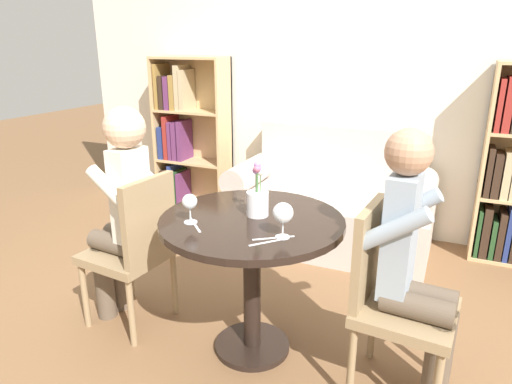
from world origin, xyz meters
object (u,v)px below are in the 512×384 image
Objects in this scene: bookshelf_left at (185,135)px; person_left at (122,210)px; person_right at (415,267)px; flower_vase at (258,199)px; couch at (329,206)px; wine_glass_right at (283,214)px; wine_glass_left at (190,203)px; chair_right at (391,294)px; chair_left at (136,246)px.

bookshelf_left is 1.95m from person_left.
person_right reaches higher than flower_vase.
wine_glass_right is (0.22, -1.66, 0.55)m from couch.
bookshelf_left is (-1.50, 0.26, 0.41)m from couch.
person_right reaches higher than wine_glass_left.
wine_glass_left is at bearing -98.30° from couch.
chair_right reaches higher than wine_glass_left.
person_right is at bearing 8.74° from wine_glass_left.
person_left is 4.57× the size of flower_vase.
couch is at bearing 81.70° from wine_glass_left.
person_left reaches higher than chair_right.
wine_glass_right is (1.72, -1.92, 0.14)m from bookshelf_left.
chair_left is (0.82, -1.82, -0.23)m from bookshelf_left.
person_right is (0.77, -1.52, 0.34)m from couch.
couch is 1.66m from chair_right.
person_left is (-1.45, -0.04, 0.20)m from chair_right.
wine_glass_left is (1.26, -1.94, 0.13)m from bookshelf_left.
flower_vase is (-0.68, 0.05, 0.34)m from chair_right.
chair_right is 0.76m from flower_vase.
bookshelf_left is 1.61× the size of chair_right.
couch is 1.71m from chair_left.
wine_glass_right is (0.46, 0.02, 0.01)m from wine_glass_left.
chair_right is 1.47m from person_left.
person_left is at bearing -173.73° from flower_vase.
flower_vase is at bearing -48.63° from bookshelf_left.
bookshelf_left is 1.15× the size of person_left.
wine_glass_right is at bearing 108.85° from person_right.
person_right is at bearing 96.49° from person_left.
person_left is 0.57m from wine_glass_left.
bookshelf_left reaches higher than chair_right.
person_right is at bearing -4.60° from flower_vase.
bookshelf_left reaches higher than person_right.
chair_right is at bearing 97.03° from person_left.
wine_glass_right reaches higher than wine_glass_left.
wine_glass_left is (0.44, -0.12, 0.36)m from chair_left.
chair_left is at bearing 86.07° from person_left.
flower_vase reaches higher than chair_right.
bookshelf_left is 2.82m from chair_right.
chair_right is (2.19, -1.77, -0.23)m from bookshelf_left.
chair_left is 0.21m from person_left.
bookshelf_left is 2.31m from wine_glass_left.
wine_glass_right is at bearing -82.45° from couch.
couch is at bearing 29.19° from chair_right.
couch is 1.77m from wine_glass_left.
couch reaches higher than chair_left.
flower_vase is at bearing 103.76° from chair_left.
flower_vase is (-0.76, 0.06, 0.18)m from person_right.
bookshelf_left is 5.24× the size of flower_vase.
wine_glass_left is (-0.24, -1.67, 0.54)m from couch.
couch is at bearing 161.81° from chair_left.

